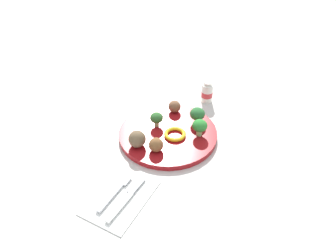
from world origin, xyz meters
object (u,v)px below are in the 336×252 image
yogurt_bottle (207,93)px  meatball_mid_right (175,107)px  meatball_front_left (137,139)px  knife (129,197)px  broccoli_floret_front_right (197,114)px  fork (116,191)px  pepper_ring_center (175,134)px  broccoli_floret_far_rim (200,126)px  plate (168,134)px  napkin (120,197)px  meatball_center (156,145)px  broccoli_floret_front_left (157,118)px

yogurt_bottle → meatball_mid_right: bearing=148.8°
meatball_mid_right → meatball_front_left: (-0.19, 0.04, 0.00)m
knife → yogurt_bottle: size_ratio=2.02×
broccoli_floret_front_right → fork: broccoli_floret_front_right is taller
pepper_ring_center → yogurt_bottle: (0.22, -0.03, 0.01)m
meatball_front_left → pepper_ring_center: size_ratio=0.76×
meatball_mid_right → fork: bearing=176.7°
broccoli_floret_front_right → yogurt_bottle: (0.14, 0.01, -0.01)m
meatball_front_left → knife: size_ratio=0.32×
broccoli_floret_far_rim → yogurt_bottle: (0.20, 0.03, -0.01)m
pepper_ring_center → knife: 0.24m
plate → pepper_ring_center: pepper_ring_center is taller
meatball_front_left → knife: meatball_front_left is taller
broccoli_floret_far_rim → fork: bearing=154.5°
napkin → knife: 0.02m
plate → knife: bearing=179.7°
plate → napkin: (-0.25, 0.02, -0.01)m
broccoli_floret_far_rim → broccoli_floret_front_right: (0.05, 0.02, -0.00)m
broccoli_floret_far_rim → fork: 0.29m
meatball_mid_right → knife: meatball_mid_right is taller
broccoli_floret_front_right → pepper_ring_center: broccoli_floret_front_right is taller
napkin → knife: bearing=-74.9°
broccoli_floret_front_right → napkin: broccoli_floret_front_right is taller
broccoli_floret_far_rim → napkin: broccoli_floret_far_rim is taller
broccoli_floret_front_right → yogurt_bottle: bearing=4.3°
plate → pepper_ring_center: (-0.01, -0.02, 0.01)m
napkin → pepper_ring_center: bearing=-10.6°
meatball_mid_right → napkin: meatball_mid_right is taller
meatball_mid_right → meatball_center: meatball_center is taller
meatball_mid_right → pepper_ring_center: bearing=-158.6°
broccoli_floret_far_rim → napkin: size_ratio=0.29×
plate → meatball_center: 0.09m
broccoli_floret_far_rim → yogurt_bottle: size_ratio=0.68×
plate → broccoli_floret_front_right: 0.10m
napkin → yogurt_bottle: yogurt_bottle is taller
pepper_ring_center → fork: 0.24m
meatball_front_left → broccoli_floret_front_left: bearing=-7.7°
plate → yogurt_bottle: size_ratio=3.88×
broccoli_floret_front_right → fork: bearing=162.2°
meatball_front_left → napkin: 0.17m
broccoli_floret_front_right → meatball_front_left: size_ratio=1.03×
meatball_front_left → broccoli_floret_far_rim: bearing=-53.1°
napkin → fork: fork is taller
fork → broccoli_floret_front_left: bearing=0.8°
broccoli_floret_far_rim → meatball_front_left: 0.18m
broccoli_floret_far_rim → meatball_center: broccoli_floret_far_rim is taller
broccoli_floret_front_right → broccoli_floret_far_rim: bearing=-156.1°
broccoli_floret_front_right → fork: (-0.31, 0.10, -0.04)m
meatball_front_left → napkin: (-0.16, -0.03, -0.04)m
meatball_mid_right → knife: bearing=-177.2°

